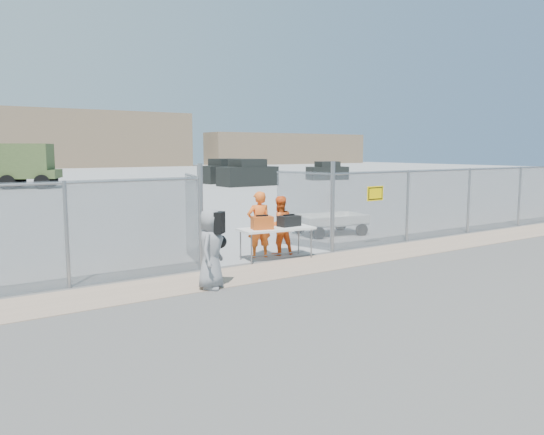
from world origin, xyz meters
TOP-DOWN VIEW (x-y plane):
  - ground at (0.00, 0.00)m, footprint 160.00×160.00m
  - tarmac_inside at (0.00, 42.00)m, footprint 160.00×80.00m
  - dirt_strip at (0.00, 1.00)m, footprint 44.00×1.60m
  - distant_hills at (5.00, 78.00)m, footprint 140.00×6.00m
  - chain_link_fence at (0.00, 2.00)m, footprint 40.00×0.20m
  - folding_table at (0.14, 2.02)m, footprint 2.01×1.01m
  - orange_bag at (-0.29, 2.01)m, footprint 0.59×0.47m
  - black_duffel at (0.57, 2.05)m, footprint 0.60×0.39m
  - security_worker_left at (-0.11, 2.45)m, footprint 0.72×0.56m
  - security_worker_right at (0.54, 2.45)m, footprint 0.86×0.71m
  - visitor at (-2.60, 0.35)m, footprint 0.94×0.93m
  - utility_trailer at (3.86, 4.29)m, footprint 3.18×1.98m
  - military_truck at (-1.78, 33.71)m, footprint 7.25×5.12m
  - parked_vehicle_near at (14.05, 26.36)m, footprint 4.60×2.21m
  - parked_vehicle_mid at (14.42, 30.55)m, footprint 4.65×2.50m
  - parked_vehicle_far at (24.64, 29.41)m, footprint 3.99×2.43m

SIDE VIEW (x-z plane):
  - ground at x=0.00m, z-range 0.00..0.00m
  - tarmac_inside at x=0.00m, z-range 0.00..0.01m
  - dirt_strip at x=0.00m, z-range 0.00..0.01m
  - utility_trailer at x=3.86m, z-range 0.00..0.72m
  - folding_table at x=0.14m, z-range 0.00..0.82m
  - security_worker_right at x=0.54m, z-range 0.00..1.59m
  - visitor at x=-2.60m, z-range 0.00..1.63m
  - parked_vehicle_far at x=24.64m, z-range 0.00..1.68m
  - security_worker_left at x=-0.11m, z-range 0.00..1.75m
  - black_duffel at x=0.57m, z-range 0.82..1.10m
  - orange_bag at x=-0.29m, z-range 0.82..1.15m
  - parked_vehicle_mid at x=14.42m, z-range 0.00..2.01m
  - parked_vehicle_near at x=14.05m, z-range 0.00..2.05m
  - chain_link_fence at x=0.00m, z-range 0.00..2.20m
  - military_truck at x=-1.78m, z-range 0.00..3.25m
  - distant_hills at x=5.00m, z-range 0.00..9.00m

